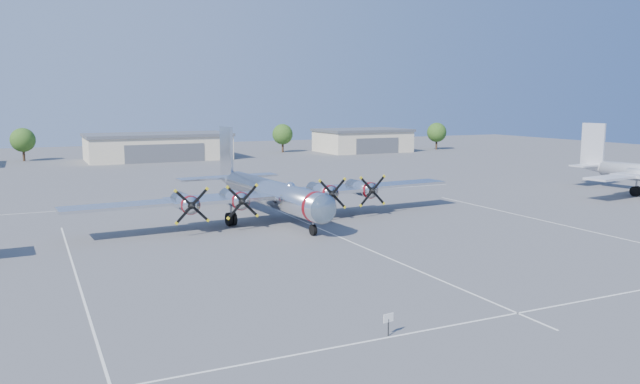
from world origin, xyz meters
name	(u,v)px	position (x,y,z in m)	size (l,w,h in m)	color
ground	(340,237)	(0.00, 0.00, 0.00)	(260.00, 260.00, 0.00)	#4E4E51
parking_lines	(349,241)	(0.00, -1.75, 0.01)	(60.00, 50.08, 0.01)	silver
hangar_center	(158,146)	(0.00, 81.96, 2.71)	(28.60, 14.60, 5.40)	beige
hangar_east	(362,140)	(48.00, 81.96, 2.71)	(20.60, 14.60, 5.40)	beige
tree_west	(23,140)	(-25.00, 90.00, 4.22)	(4.80, 4.80, 6.64)	#382619
tree_east	(283,134)	(30.00, 88.00, 4.22)	(4.80, 4.80, 6.64)	#382619
tree_far_east	(437,132)	(68.00, 80.00, 4.22)	(4.80, 4.80, 6.64)	#382619
main_bomber_b29	(269,218)	(-2.48, 11.20, 0.00)	(40.56, 27.74, 8.97)	silver
info_placard	(388,320)	(-8.43, -21.80, 0.83)	(0.62, 0.13, 1.18)	black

